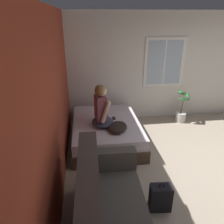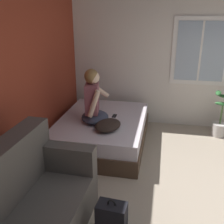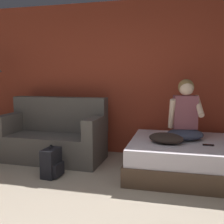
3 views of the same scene
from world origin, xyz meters
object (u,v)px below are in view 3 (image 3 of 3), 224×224
object	(u,v)px
backpack	(52,163)
cell_phone	(208,145)
person_seated	(185,115)
couch	(55,136)
throw_pillow	(166,138)
bed	(197,158)

from	to	relation	value
backpack	cell_phone	xyz separation A→B (m)	(2.09, 0.38, 0.29)
person_seated	backpack	distance (m)	2.02
person_seated	couch	bearing A→B (deg)	176.93
cell_phone	throw_pillow	bearing A→B (deg)	91.98
bed	throw_pillow	bearing A→B (deg)	-156.15
bed	couch	distance (m)	2.32
couch	throw_pillow	bearing A→B (deg)	-12.26
person_seated	backpack	world-z (taller)	person_seated
bed	person_seated	xyz separation A→B (m)	(-0.18, 0.10, 0.60)
backpack	throw_pillow	xyz separation A→B (m)	(1.54, 0.37, 0.36)
bed	person_seated	distance (m)	0.63
bed	couch	size ratio (longest dim) A/B	1.12
couch	backpack	distance (m)	0.87
couch	backpack	size ratio (longest dim) A/B	3.76
bed	person_seated	world-z (taller)	person_seated
couch	throw_pillow	xyz separation A→B (m)	(1.87, -0.41, 0.16)
throw_pillow	cell_phone	world-z (taller)	throw_pillow
person_seated	throw_pillow	bearing A→B (deg)	-131.13
couch	person_seated	bearing A→B (deg)	-3.07
backpack	cell_phone	distance (m)	2.15
bed	cell_phone	bearing A→B (deg)	-57.20
couch	person_seated	distance (m)	2.17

